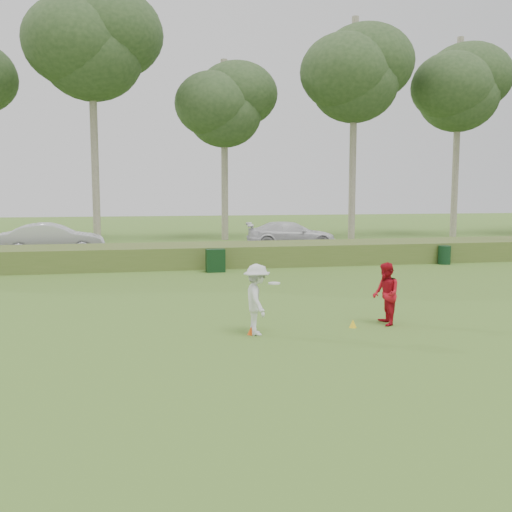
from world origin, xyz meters
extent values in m
plane|color=#447125|center=(0.00, 0.00, 0.00)|extent=(120.00, 120.00, 0.00)
cube|color=#4E6528|center=(0.00, 12.00, 0.45)|extent=(80.00, 3.00, 0.90)
cube|color=#2D2D2D|center=(0.00, 17.00, 0.03)|extent=(80.00, 6.00, 0.06)
cylinder|color=gray|center=(-6.00, 23.00, 7.75)|extent=(0.44, 0.44, 15.50)
ellipsoid|color=#2D4522|center=(-6.00, 23.00, 11.62)|extent=(7.80, 7.80, 6.60)
cylinder|color=gray|center=(2.00, 24.50, 5.75)|extent=(0.44, 0.44, 11.50)
ellipsoid|color=#2D4522|center=(2.00, 24.50, 8.62)|extent=(6.24, 6.24, 5.28)
cylinder|color=gray|center=(10.00, 22.50, 7.00)|extent=(0.44, 0.44, 14.00)
ellipsoid|color=#2D4522|center=(10.00, 22.50, 10.50)|extent=(7.28, 7.28, 6.16)
cylinder|color=gray|center=(18.00, 23.80, 6.75)|extent=(0.44, 0.44, 13.50)
ellipsoid|color=#2D4522|center=(18.00, 23.80, 10.12)|extent=(7.02, 7.02, 5.94)
imported|color=silver|center=(-0.81, -0.15, 0.80)|extent=(0.61, 1.04, 1.61)
cylinder|color=white|center=(-0.41, -0.15, 1.16)|extent=(0.27, 0.27, 0.03)
imported|color=red|center=(2.43, 0.16, 0.76)|extent=(0.65, 0.80, 1.52)
cone|color=#FA510D|center=(-0.94, -0.14, 0.09)|extent=(0.17, 0.17, 0.19)
cone|color=yellow|center=(1.56, 0.04, 0.10)|extent=(0.18, 0.18, 0.19)
cube|color=black|center=(-0.48, 9.87, 0.46)|extent=(0.75, 0.49, 0.92)
cylinder|color=#10321B|center=(9.72, 10.30, 0.41)|extent=(0.71, 0.71, 0.82)
imported|color=silver|center=(-7.58, 16.37, 0.86)|extent=(4.94, 1.98, 1.60)
imported|color=white|center=(4.77, 17.96, 0.78)|extent=(5.19, 2.63, 1.45)
camera|label=1|loc=(-3.28, -12.52, 3.26)|focal=40.00mm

